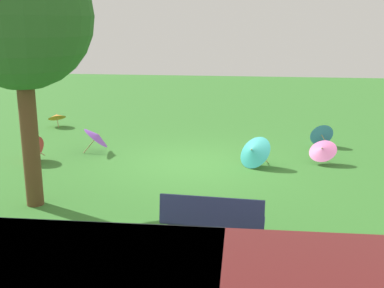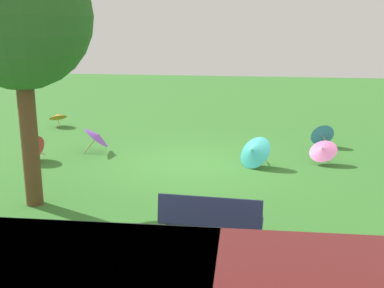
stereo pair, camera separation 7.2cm
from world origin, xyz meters
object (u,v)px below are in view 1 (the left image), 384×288
object	(u,v)px
park_bench	(212,221)
parasol_orange_0	(57,116)
parasol_blue_0	(321,134)
parasol_pink_0	(322,150)
parasol_purple_0	(97,136)
shade_tree	(19,18)
parasol_teal_0	(253,151)
parasol_red_0	(31,148)

from	to	relation	value
park_bench	parasol_orange_0	distance (m)	10.21
park_bench	parasol_blue_0	size ratio (longest dim) A/B	2.21
parasol_orange_0	parasol_pink_0	bearing A→B (deg)	158.17
park_bench	parasol_pink_0	size ratio (longest dim) A/B	1.79
parasol_blue_0	parasol_purple_0	bearing A→B (deg)	14.24
shade_tree	parasol_purple_0	distance (m)	4.90
shade_tree	parasol_teal_0	world-z (taller)	shade_tree
parasol_teal_0	parasol_purple_0	size ratio (longest dim) A/B	1.11
parasol_teal_0	parasol_blue_0	size ratio (longest dim) A/B	1.45
shade_tree	parasol_blue_0	size ratio (longest dim) A/B	6.61
park_bench	parasol_purple_0	distance (m)	6.35
parasol_red_0	parasol_orange_0	distance (m)	4.17
park_bench	parasol_purple_0	size ratio (longest dim) A/B	1.69
parasol_teal_0	parasol_red_0	size ratio (longest dim) A/B	1.38
shade_tree	parasol_blue_0	distance (m)	8.74
shade_tree	parasol_teal_0	distance (m)	6.04
parasol_red_0	parasol_orange_0	bearing A→B (deg)	-75.74
parasol_pink_0	parasol_purple_0	bearing A→B (deg)	-3.08
park_bench	parasol_teal_0	world-z (taller)	park_bench
parasol_purple_0	parasol_orange_0	size ratio (longest dim) A/B	1.17
park_bench	parasol_teal_0	xyz separation A→B (m)	(-0.62, -4.45, -0.06)
parasol_teal_0	parasol_blue_0	bearing A→B (deg)	-129.25
park_bench	parasol_purple_0	xyz separation A→B (m)	(3.58, -5.24, -0.01)
parasol_blue_0	parasol_orange_0	bearing A→B (deg)	-9.74
parasol_teal_0	parasol_red_0	world-z (taller)	parasol_teal_0
parasol_teal_0	parasol_purple_0	bearing A→B (deg)	-10.72
shade_tree	parasol_blue_0	bearing A→B (deg)	-138.69
parasol_teal_0	shade_tree	bearing A→B (deg)	35.81
park_bench	parasol_teal_0	bearing A→B (deg)	-97.87
shade_tree	parasol_purple_0	xyz separation A→B (m)	(-0.00, -3.82, -3.07)
parasol_red_0	parasol_blue_0	bearing A→B (deg)	-161.05
parasol_purple_0	parasol_red_0	size ratio (longest dim) A/B	1.25
parasol_purple_0	parasol_blue_0	xyz separation A→B (m)	(-6.11, -1.55, -0.12)
parasol_teal_0	parasol_purple_0	distance (m)	4.27
park_bench	parasol_blue_0	distance (m)	7.25
parasol_purple_0	parasol_red_0	world-z (taller)	parasol_purple_0
parasol_purple_0	parasol_red_0	distance (m)	1.73
parasol_orange_0	parasol_teal_0	bearing A→B (deg)	150.06
parasol_red_0	parasol_orange_0	size ratio (longest dim) A/B	0.93
park_bench	parasol_purple_0	bearing A→B (deg)	-55.68
parasol_pink_0	parasol_purple_0	world-z (taller)	parasol_purple_0
parasol_pink_0	parasol_blue_0	size ratio (longest dim) A/B	1.23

